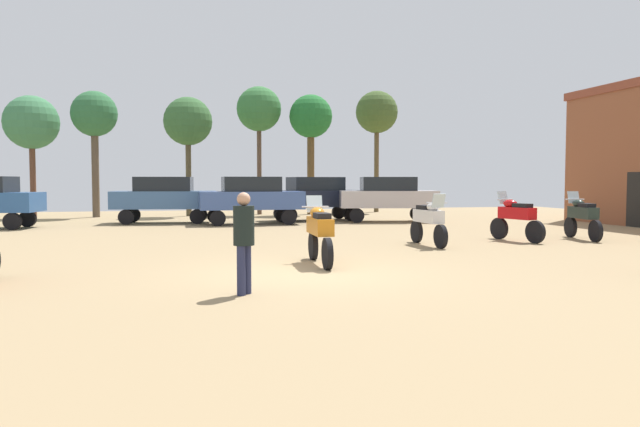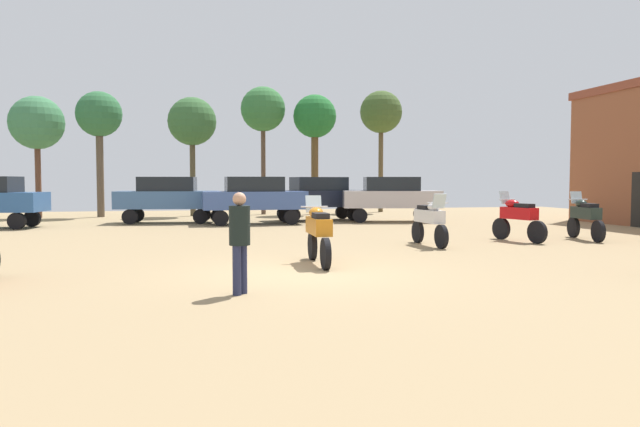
# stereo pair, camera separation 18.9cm
# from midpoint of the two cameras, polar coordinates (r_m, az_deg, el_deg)

# --- Properties ---
(ground_plane) EXTENTS (44.00, 52.00, 0.02)m
(ground_plane) POSITION_cam_midpoint_polar(r_m,az_deg,el_deg) (11.91, -1.63, -5.77)
(ground_plane) COLOR #9B815A
(motorcycle_1) EXTENTS (0.76, 2.09, 1.51)m
(motorcycle_1) POSITION_cam_midpoint_polar(r_m,az_deg,el_deg) (18.96, 18.03, -0.32)
(motorcycle_1) COLOR black
(motorcycle_1) RESTS_ON ground
(motorcycle_3) EXTENTS (0.62, 2.26, 1.50)m
(motorcycle_3) POSITION_cam_midpoint_polar(r_m,az_deg,el_deg) (13.03, -0.46, -1.68)
(motorcycle_3) COLOR black
(motorcycle_3) RESTS_ON ground
(motorcycle_5) EXTENTS (0.62, 2.23, 1.49)m
(motorcycle_5) POSITION_cam_midpoint_polar(r_m,az_deg,el_deg) (17.05, 10.06, -0.60)
(motorcycle_5) COLOR black
(motorcycle_5) RESTS_ON ground
(motorcycle_7) EXTENTS (0.67, 2.19, 1.50)m
(motorcycle_7) POSITION_cam_midpoint_polar(r_m,az_deg,el_deg) (20.23, 23.62, -0.22)
(motorcycle_7) COLOR black
(motorcycle_7) RESTS_ON ground
(car_2) EXTENTS (4.50, 2.34, 2.00)m
(car_2) POSITION_cam_midpoint_polar(r_m,az_deg,el_deg) (27.43, -0.65, 1.78)
(car_2) COLOR black
(car_2) RESTS_ON ground
(car_3) EXTENTS (4.34, 1.90, 2.00)m
(car_3) POSITION_cam_midpoint_polar(r_m,az_deg,el_deg) (25.18, -6.83, 1.63)
(car_3) COLOR black
(car_3) RESTS_ON ground
(car_4) EXTENTS (4.47, 2.26, 2.00)m
(car_4) POSITION_cam_midpoint_polar(r_m,az_deg,el_deg) (26.53, -14.92, 1.62)
(car_4) COLOR black
(car_4) RESTS_ON ground
(car_5) EXTENTS (4.57, 2.59, 2.00)m
(car_5) POSITION_cam_midpoint_polar(r_m,az_deg,el_deg) (26.75, 6.33, 1.72)
(car_5) COLOR black
(car_5) RESTS_ON ground
(person_1) EXTENTS (0.48, 0.48, 1.65)m
(person_1) POSITION_cam_midpoint_polar(r_m,az_deg,el_deg) (9.65, -7.87, -2.09)
(person_1) COLOR #252A4B
(person_1) RESTS_ON ground
(tree_1) EXTENTS (2.60, 2.60, 5.97)m
(tree_1) POSITION_cam_midpoint_polar(r_m,az_deg,el_deg) (32.48, -26.10, 7.78)
(tree_1) COLOR brown
(tree_1) RESTS_ON ground
(tree_2) EXTENTS (2.45, 2.45, 7.05)m
(tree_2) POSITION_cam_midpoint_polar(r_m,az_deg,el_deg) (35.21, 5.31, 9.53)
(tree_2) COLOR brown
(tree_2) RESTS_ON ground
(tree_5) EXTENTS (2.41, 2.41, 6.91)m
(tree_5) POSITION_cam_midpoint_polar(r_m,az_deg,el_deg) (32.71, -6.05, 9.83)
(tree_5) COLOR brown
(tree_5) RESTS_ON ground
(tree_6) EXTENTS (2.34, 2.34, 6.50)m
(tree_6) POSITION_cam_midpoint_polar(r_m,az_deg,el_deg) (32.67, -1.06, 9.04)
(tree_6) COLOR brown
(tree_6) RESTS_ON ground
(tree_7) EXTENTS (2.26, 2.26, 6.30)m
(tree_7) POSITION_cam_midpoint_polar(r_m,az_deg,el_deg) (32.07, -21.00, 8.68)
(tree_7) COLOR brown
(tree_7) RESTS_ON ground
(tree_8) EXTENTS (2.48, 2.48, 6.13)m
(tree_8) POSITION_cam_midpoint_polar(r_m,az_deg,el_deg) (31.66, -12.73, 8.53)
(tree_8) COLOR brown
(tree_8) RESTS_ON ground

